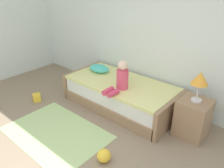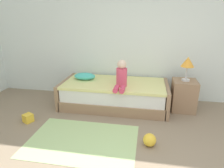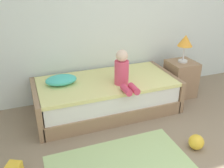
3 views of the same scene
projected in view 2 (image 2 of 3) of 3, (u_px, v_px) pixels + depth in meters
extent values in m
cube|color=silver|center=(153.00, 31.00, 4.11)|extent=(7.20, 0.10, 2.90)
cube|color=#997556|center=(114.00, 101.00, 4.11)|extent=(2.00, 1.00, 0.20)
cube|color=white|center=(114.00, 91.00, 4.03)|extent=(1.94, 0.94, 0.25)
cube|color=#E5E08C|center=(114.00, 84.00, 3.98)|extent=(1.98, 0.98, 0.05)
cube|color=#997556|center=(67.00, 91.00, 4.23)|extent=(0.07, 1.00, 0.50)
cube|color=#997556|center=(166.00, 98.00, 3.89)|extent=(0.07, 1.00, 0.50)
cube|color=#997556|center=(184.00, 95.00, 3.86)|extent=(0.44, 0.44, 0.60)
cylinder|color=silver|center=(186.00, 80.00, 3.75)|extent=(0.15, 0.15, 0.03)
cylinder|color=silver|center=(186.00, 73.00, 3.71)|extent=(0.02, 0.02, 0.24)
cone|color=#F29E33|center=(188.00, 62.00, 3.64)|extent=(0.24, 0.24, 0.18)
cylinder|color=#E04C6B|center=(122.00, 77.00, 3.73)|extent=(0.20, 0.20, 0.34)
sphere|color=beige|center=(122.00, 64.00, 3.65)|extent=(0.17, 0.17, 0.17)
cylinder|color=#D83F60|center=(116.00, 89.00, 3.50)|extent=(0.09, 0.22, 0.09)
cylinder|color=#D83F60|center=(122.00, 89.00, 3.48)|extent=(0.09, 0.22, 0.09)
ellipsoid|color=#4CCCBC|center=(85.00, 76.00, 4.16)|extent=(0.44, 0.30, 0.13)
sphere|color=yellow|center=(150.00, 140.00, 2.83)|extent=(0.19, 0.19, 0.19)
cube|color=#B2D189|center=(82.00, 140.00, 2.97)|extent=(1.60, 1.10, 0.01)
cube|color=yellow|center=(28.00, 118.00, 3.48)|extent=(0.19, 0.19, 0.14)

